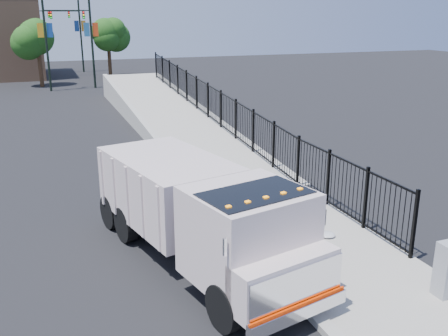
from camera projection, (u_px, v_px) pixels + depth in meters
name	position (u px, v px, depth m)	size (l,w,h in m)	color
ground	(251.00, 251.00, 13.32)	(120.00, 120.00, 0.00)	black
sidewalk	(356.00, 271.00, 12.16)	(3.55, 12.00, 0.12)	#9E998E
curb	(285.00, 285.00, 11.51)	(0.30, 12.00, 0.16)	#ADAAA3
ramp	(173.00, 125.00, 28.35)	(3.95, 24.00, 1.70)	#9E998E
iron_fence	(221.00, 121.00, 24.98)	(0.10, 28.00, 1.80)	black
truck	(201.00, 210.00, 12.22)	(4.08, 7.94, 2.60)	black
worker	(286.00, 226.00, 12.26)	(0.69, 0.45, 1.89)	#510B03
debris	(327.00, 234.00, 13.90)	(0.45, 0.45, 0.11)	silver
light_pole_0	(50.00, 36.00, 39.56)	(3.77, 0.22, 8.00)	black
light_pole_1	(88.00, 35.00, 41.14)	(3.78, 0.22, 8.00)	black
light_pole_2	(41.00, 32.00, 48.15)	(3.77, 0.22, 8.00)	black
light_pole_3	(77.00, 30.00, 52.63)	(3.78, 0.22, 8.00)	black
tree_0	(37.00, 40.00, 42.00)	(3.09, 3.09, 5.54)	#382314
tree_1	(108.00, 36.00, 48.89)	(2.68, 2.68, 5.34)	#382314
tree_2	(31.00, 34.00, 53.66)	(2.40, 2.40, 5.20)	#382314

